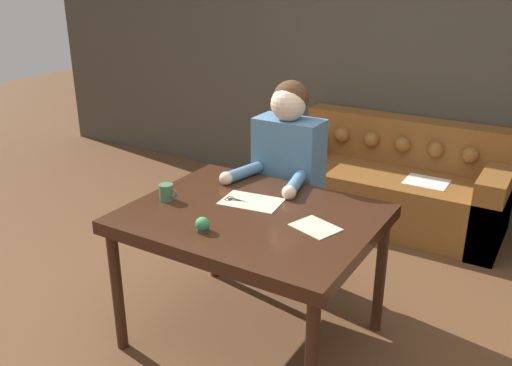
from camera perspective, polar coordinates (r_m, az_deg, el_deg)
ground_plane at (r=3.17m, az=0.84°, el=-16.17°), size 16.00×16.00×0.00m
wall_back at (r=4.68m, az=15.72°, el=12.92°), size 8.00×0.06×2.60m
dining_table at (r=2.82m, az=-0.42°, el=-4.53°), size 1.25×1.00×0.77m
couch at (r=4.54m, az=14.40°, el=-0.28°), size 1.71×0.76×0.82m
person at (r=3.39m, az=3.32°, el=-0.13°), size 0.49×0.57×1.34m
pattern_paper_main at (r=2.91m, az=-0.49°, el=-1.96°), size 0.34×0.25×0.00m
pattern_paper_offcut at (r=2.64m, az=6.27°, el=-4.65°), size 0.26×0.23×0.00m
scissors at (r=2.93m, az=-2.05°, el=-1.82°), size 0.21×0.09×0.01m
mug at (r=2.96m, az=-9.39°, el=-0.97°), size 0.11×0.08×0.09m
pin_cushion at (r=2.59m, az=-5.65°, el=-4.41°), size 0.07×0.07×0.07m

